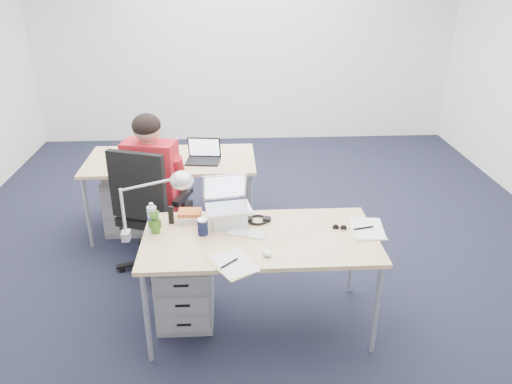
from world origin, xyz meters
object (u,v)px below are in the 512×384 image
office_chair (155,234)px  wireless_keyboard (246,233)px  desk_far (171,163)px  water_bottle (152,217)px  silver_laptop (228,203)px  book_stack (190,216)px  drawer_pedestal_near (185,285)px  far_cup (211,145)px  seated_person (159,187)px  sunglasses (340,228)px  dark_laptop (202,151)px  desk_near (260,242)px  can_koozie (203,227)px  cordless_phone (171,215)px  desk_lamp (146,205)px  headphones (258,219)px  drawer_pedestal_far (128,202)px  computer_mouse (267,253)px  bear_figurine (155,222)px

office_chair → wireless_keyboard: office_chair is taller
desk_far → water_bottle: 1.43m
silver_laptop → book_stack: bearing=158.7°
drawer_pedestal_near → far_cup: (0.17, 1.65, 0.51)m
water_bottle → book_stack: water_bottle is taller
seated_person → water_bottle: size_ratio=6.35×
water_bottle → book_stack: (0.25, 0.13, -0.07)m
sunglasses → dark_laptop: bearing=139.1°
desk_near → book_stack: (-0.49, 0.25, 0.09)m
office_chair → book_stack: (0.36, -0.55, 0.45)m
wireless_keyboard → drawer_pedestal_near: bearing=-168.6°
office_chair → far_cup: size_ratio=10.01×
seated_person → can_koozie: bearing=-53.1°
book_stack → cordless_phone: cordless_phone is taller
book_stack → dark_laptop: 1.18m
desk_near → sunglasses: sunglasses is taller
drawer_pedestal_near → desk_lamp: bearing=-153.1°
desk_near → cordless_phone: bearing=160.2°
desk_far → drawer_pedestal_near: 1.50m
headphones → drawer_pedestal_far: bearing=134.4°
book_stack → can_koozie: bearing=-63.9°
desk_lamp → can_koozie: bearing=7.4°
cordless_phone → silver_laptop: bearing=3.8°
seated_person → water_bottle: bearing=-72.5°
drawer_pedestal_near → drawer_pedestal_far: size_ratio=1.00×
book_stack → sunglasses: 1.07m
silver_laptop → cordless_phone: (-0.41, 0.03, -0.10)m
book_stack → dark_laptop: dark_laptop is taller
seated_person → dark_laptop: 0.59m
desk_far → far_cup: far_cup is taller
silver_laptop → can_koozie: size_ratio=2.84×
computer_mouse → can_koozie: bearing=130.7°
can_koozie → water_bottle: water_bottle is taller
seated_person → book_stack: 0.81m
office_chair → drawer_pedestal_near: size_ratio=2.07×
desk_near → drawer_pedestal_far: (-1.21, 1.56, -0.41)m
can_koozie → sunglasses: (0.95, 0.02, -0.05)m
office_chair → sunglasses: office_chair is taller
drawer_pedestal_near → can_koozie: size_ratio=4.67×
silver_laptop → cordless_phone: 0.42m
sunglasses → far_cup: far_cup is taller
office_chair → drawer_pedestal_far: office_chair is taller
desk_far → water_bottle: bearing=-89.1°
wireless_keyboard → computer_mouse: (0.12, -0.28, 0.01)m
desk_far → bear_figurine: 1.45m
bear_figurine → book_stack: bear_figurine is taller
can_koozie → dark_laptop: bearing=92.4°
bear_figurine → cordless_phone: bearing=63.0°
office_chair → drawer_pedestal_far: bearing=135.2°
desk_far → wireless_keyboard: bearing=-66.0°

